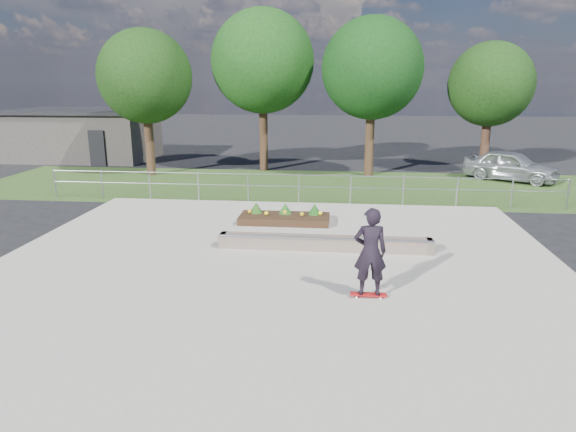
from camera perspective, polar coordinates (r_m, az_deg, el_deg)
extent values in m
plane|color=black|center=(12.99, -1.57, -6.37)|extent=(120.00, 120.00, 0.00)
cube|color=#2A451B|center=(23.53, 1.90, 3.36)|extent=(30.00, 8.00, 0.02)
cube|color=#9E988C|center=(12.98, -1.57, -6.25)|extent=(15.00, 15.00, 0.06)
cylinder|color=#999DA2|center=(23.06, -24.45, 3.28)|extent=(0.06, 0.06, 1.20)
cylinder|color=gray|center=(22.12, -19.96, 3.28)|extent=(0.06, 0.06, 1.20)
cylinder|color=gray|center=(21.33, -15.10, 3.26)|extent=(0.06, 0.06, 1.20)
cylinder|color=#92959A|center=(20.70, -9.92, 3.22)|extent=(0.06, 0.06, 1.20)
cylinder|color=gray|center=(20.25, -4.45, 3.14)|extent=(0.06, 0.06, 1.20)
cylinder|color=gray|center=(19.99, 1.20, 3.03)|extent=(0.06, 0.06, 1.20)
cylinder|color=#96999E|center=(19.93, 6.95, 2.88)|extent=(0.06, 0.06, 1.20)
cylinder|color=gray|center=(20.07, 12.67, 2.71)|extent=(0.06, 0.06, 1.20)
cylinder|color=#969A9E|center=(20.41, 18.26, 2.52)|extent=(0.06, 0.06, 1.20)
cylinder|color=#92959A|center=(20.93, 23.61, 2.31)|extent=(0.06, 0.06, 1.20)
cylinder|color=gray|center=(21.63, 28.66, 2.09)|extent=(0.06, 0.06, 1.20)
cylinder|color=gray|center=(19.89, 1.21, 4.58)|extent=(20.00, 0.04, 0.04)
cylinder|color=gray|center=(19.97, 1.21, 3.31)|extent=(20.00, 0.04, 0.04)
cube|color=#332F2D|center=(33.97, -21.68, 8.26)|extent=(8.00, 5.00, 2.80)
cube|color=black|center=(33.86, -21.93, 10.78)|extent=(8.40, 5.40, 0.20)
cube|color=black|center=(30.86, -20.44, 7.06)|extent=(0.90, 0.10, 2.00)
cylinder|color=#311E13|center=(26.98, -15.11, 7.47)|extent=(0.44, 0.44, 2.93)
sphere|color=black|center=(26.78, -15.61, 14.72)|extent=(4.55, 4.55, 4.55)
cylinder|color=black|center=(27.48, -2.73, 8.56)|extent=(0.44, 0.44, 3.38)
sphere|color=#10330E|center=(27.32, -2.83, 16.79)|extent=(5.25, 5.25, 5.25)
cylinder|color=#311F13|center=(26.23, 9.02, 7.84)|extent=(0.44, 0.44, 3.15)
sphere|color=black|center=(26.04, 9.36, 15.89)|extent=(4.90, 4.90, 4.90)
cylinder|color=#321D14|center=(28.68, 21.00, 7.18)|extent=(0.44, 0.44, 2.70)
sphere|color=black|center=(28.48, 21.60, 13.46)|extent=(4.20, 4.20, 4.20)
cube|color=brown|center=(14.49, 4.05, -3.02)|extent=(6.00, 0.40, 0.40)
cylinder|color=gray|center=(14.24, 4.04, -2.50)|extent=(6.00, 0.06, 0.06)
cube|color=brown|center=(14.86, -7.20, -2.65)|extent=(0.15, 0.42, 0.40)
cube|color=brown|center=(14.70, 15.44, -3.28)|extent=(0.15, 0.42, 0.40)
cube|color=black|center=(17.25, -0.40, -0.32)|extent=(3.00, 1.20, 0.25)
sphere|color=yellow|center=(17.46, -4.28, 0.53)|extent=(0.14, 0.14, 0.14)
sphere|color=yellow|center=(17.17, -2.43, 0.31)|extent=(0.14, 0.14, 0.14)
sphere|color=gold|center=(17.29, -0.36, 0.42)|extent=(0.14, 0.14, 0.14)
sphere|color=gold|center=(17.04, 1.57, 0.21)|extent=(0.14, 0.14, 0.14)
sphere|color=yellow|center=(17.20, 3.61, 0.32)|extent=(0.14, 0.14, 0.14)
cone|color=#1B4413|center=(17.54, -3.56, 0.95)|extent=(0.44, 0.44, 0.36)
cone|color=#184B15|center=(17.41, -0.31, 0.87)|extent=(0.44, 0.44, 0.36)
cone|color=#134213|center=(17.33, 2.98, 0.78)|extent=(0.44, 0.44, 0.36)
cylinder|color=white|center=(11.50, 7.63, -8.96)|extent=(0.05, 0.03, 0.05)
cylinder|color=white|center=(11.66, 7.60, -8.60)|extent=(0.05, 0.03, 0.05)
cylinder|color=white|center=(11.53, 10.24, -9.00)|extent=(0.05, 0.03, 0.05)
cylinder|color=white|center=(11.69, 10.18, -8.65)|extent=(0.05, 0.03, 0.05)
cylinder|color=#A4A4A9|center=(11.57, 7.62, -8.66)|extent=(0.02, 0.18, 0.02)
cylinder|color=#A3A3A8|center=(11.60, 10.22, -8.71)|extent=(0.02, 0.18, 0.02)
cube|color=#B01516|center=(11.57, 8.92, -8.60)|extent=(0.80, 0.21, 0.02)
imported|color=black|center=(11.22, 9.13, -3.94)|extent=(0.75, 0.52, 1.96)
imported|color=#9EA3A7|center=(26.87, 23.51, 5.14)|extent=(4.55, 3.74, 1.46)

